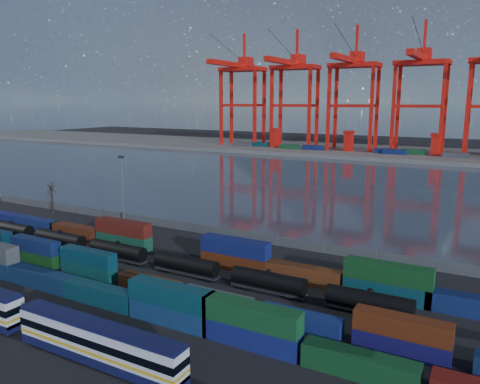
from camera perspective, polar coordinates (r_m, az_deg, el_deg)
The scene contains 13 objects.
ground at distance 79.88m, azimuth -10.67°, elevation -10.71°, with size 700.00×700.00×0.00m, color black.
harbor_water at distance 171.21m, azimuth 12.25°, elevation 0.93°, with size 700.00×700.00×0.00m, color #323B48.
far_quay at distance 272.46m, azimuth 18.72°, elevation 4.50°, with size 700.00×70.00×2.00m, color #514F4C.
container_row_south at distance 86.08m, azimuth -25.25°, elevation -8.34°, with size 140.36×2.57×5.47m.
container_row_mid at distance 83.67m, azimuth -17.81°, elevation -8.70°, with size 140.31×2.26×4.81m.
container_row_north at distance 85.62m, azimuth -3.30°, elevation -7.53°, with size 129.14×2.63×5.60m.
tanker_string at distance 90.52m, azimuth -14.65°, elevation -6.97°, with size 105.44×2.67×3.82m.
waterfront_fence at distance 101.40m, azimuth -0.55°, elevation -5.19°, with size 160.12×0.12×2.20m.
bare_tree at distance 132.54m, azimuth -21.97°, elevation -0.61°, with size 2.33×2.29×8.75m.
yard_light_mast at distance 115.43m, azimuth -14.13°, elevation 0.71°, with size 1.60×0.40×16.60m.
gantry_cranes at distance 266.05m, azimuth 17.38°, elevation 13.49°, with size 201.93×51.71×70.03m.
quay_containers at distance 260.28m, azimuth 15.78°, elevation 4.89°, with size 172.58×10.99×2.60m.
straddle_carriers at distance 262.50m, azimuth 17.87°, elevation 5.82°, with size 140.00×7.00×11.10m.
Camera 1 is at (47.99, -56.70, 29.36)m, focal length 35.00 mm.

